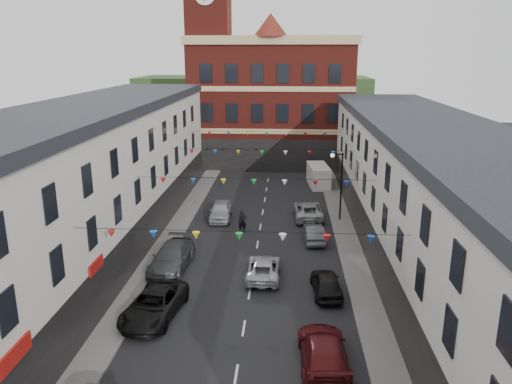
% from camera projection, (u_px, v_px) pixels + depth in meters
% --- Properties ---
extents(ground, '(160.00, 160.00, 0.00)m').
position_uv_depth(ground, '(249.00, 293.00, 30.30)').
color(ground, black).
rests_on(ground, ground).
extents(pavement_left, '(1.80, 64.00, 0.15)m').
position_uv_depth(pavement_left, '(147.00, 275.00, 32.63)').
color(pavement_left, '#605E5B').
rests_on(pavement_left, ground).
extents(pavement_right, '(1.80, 64.00, 0.15)m').
position_uv_depth(pavement_right, '(360.00, 281.00, 31.78)').
color(pavement_right, '#605E5B').
rests_on(pavement_right, ground).
extents(terrace_left, '(8.40, 56.00, 10.70)m').
position_uv_depth(terrace_left, '(59.00, 201.00, 30.54)').
color(terrace_left, silver).
rests_on(terrace_left, ground).
extents(terrace_right, '(8.40, 56.00, 9.70)m').
position_uv_depth(terrace_right, '(450.00, 216.00, 29.24)').
color(terrace_right, beige).
rests_on(terrace_right, ground).
extents(civic_building, '(20.60, 13.30, 18.50)m').
position_uv_depth(civic_building, '(271.00, 100.00, 64.57)').
color(civic_building, maroon).
rests_on(civic_building, ground).
extents(clock_tower, '(5.60, 5.60, 30.00)m').
position_uv_depth(clock_tower, '(209.00, 45.00, 60.36)').
color(clock_tower, maroon).
rests_on(clock_tower, ground).
extents(distant_hill, '(40.00, 14.00, 10.00)m').
position_uv_depth(distant_hill, '(253.00, 106.00, 88.78)').
color(distant_hill, '#264520').
rests_on(distant_hill, ground).
extents(street_lamp, '(1.10, 0.36, 6.00)m').
position_uv_depth(street_lamp, '(339.00, 177.00, 42.30)').
color(street_lamp, black).
rests_on(street_lamp, ground).
extents(car_left_c, '(3.17, 5.71, 1.51)m').
position_uv_depth(car_left_c, '(154.00, 305.00, 27.40)').
color(car_left_c, black).
rests_on(car_left_c, ground).
extents(car_left_d, '(2.60, 5.75, 1.63)m').
position_uv_depth(car_left_d, '(172.00, 257.00, 33.59)').
color(car_left_d, '#3D4145').
rests_on(car_left_d, ground).
extents(car_left_e, '(2.03, 4.62, 1.55)m').
position_uv_depth(car_left_e, '(221.00, 211.00, 43.63)').
color(car_left_e, '#9A9EA2').
rests_on(car_left_e, ground).
extents(car_right_c, '(2.38, 5.48, 1.57)m').
position_uv_depth(car_right_c, '(323.00, 352.00, 23.02)').
color(car_right_c, '#4D0F12').
rests_on(car_right_c, ground).
extents(car_right_d, '(1.92, 4.20, 1.39)m').
position_uv_depth(car_right_d, '(326.00, 283.00, 30.03)').
color(car_right_d, black).
rests_on(car_right_d, ground).
extents(car_right_e, '(1.61, 4.05, 1.31)m').
position_uv_depth(car_right_e, '(314.00, 233.00, 38.53)').
color(car_right_e, '#53545B').
rests_on(car_right_e, ground).
extents(car_right_f, '(2.70, 5.38, 1.46)m').
position_uv_depth(car_right_f, '(308.00, 210.00, 43.84)').
color(car_right_f, '#9C9EA0').
rests_on(car_right_f, ground).
extents(moving_car, '(2.13, 4.59, 1.27)m').
position_uv_depth(moving_car, '(264.00, 268.00, 32.31)').
color(moving_car, silver).
rests_on(moving_car, ground).
extents(white_van, '(2.48, 5.31, 2.27)m').
position_uv_depth(white_van, '(318.00, 176.00, 54.47)').
color(white_van, silver).
rests_on(white_van, ground).
extents(pedestrian, '(0.82, 0.68, 1.92)m').
position_uv_depth(pedestrian, '(242.00, 222.00, 40.23)').
color(pedestrian, black).
rests_on(pedestrian, ground).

